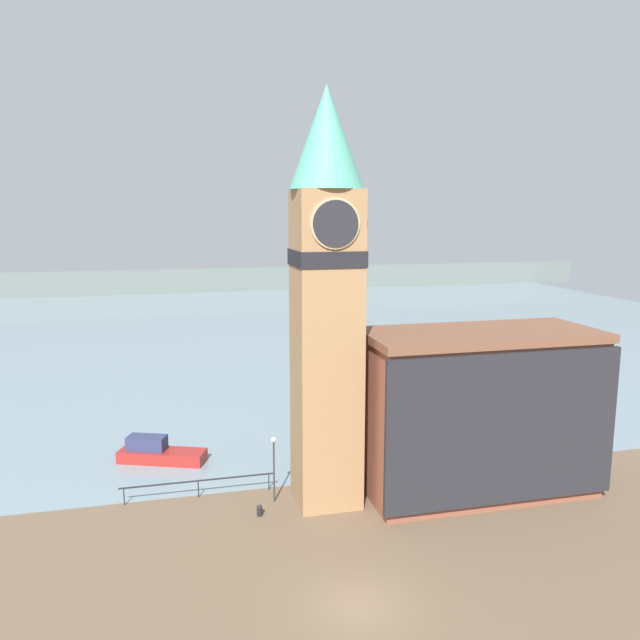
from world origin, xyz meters
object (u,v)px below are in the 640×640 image
object	(u,v)px
pier_building	(479,412)
lamp_post	(274,457)
boat_near	(158,452)
mooring_bollard_near	(260,510)
clock_tower	(326,291)

from	to	relation	value
pier_building	lamp_post	xyz separation A→B (m)	(-12.45, 1.50, -2.26)
boat_near	mooring_bollard_near	bearing A→B (deg)	-38.01
mooring_bollard_near	lamp_post	size ratio (longest dim) A/B	0.16
pier_building	mooring_bollard_near	size ratio (longest dim) A/B	21.73
boat_near	lamp_post	world-z (taller)	lamp_post
clock_tower	mooring_bollard_near	world-z (taller)	clock_tower
pier_building	boat_near	xyz separation A→B (m)	(-19.24, 9.42, -4.41)
pier_building	mooring_bollard_near	bearing A→B (deg)	-179.65
clock_tower	lamp_post	size ratio (longest dim) A/B	5.93
pier_building	clock_tower	bearing A→B (deg)	174.39
boat_near	mooring_bollard_near	xyz separation A→B (m)	(5.67, -9.50, -0.30)
mooring_bollard_near	pier_building	bearing A→B (deg)	0.35
boat_near	lamp_post	bearing A→B (deg)	-28.21
clock_tower	boat_near	size ratio (longest dim) A/B	3.85
boat_near	lamp_post	distance (m)	10.65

